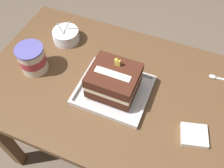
% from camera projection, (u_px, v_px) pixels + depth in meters
% --- Properties ---
extents(ground_plane, '(8.00, 8.00, 0.00)m').
position_uv_depth(ground_plane, '(111.00, 146.00, 1.66)').
color(ground_plane, '#6B5B4C').
extents(dining_table, '(1.14, 0.74, 0.72)m').
position_uv_depth(dining_table, '(110.00, 98.00, 1.17)').
color(dining_table, brown).
rests_on(dining_table, ground_plane).
extents(foil_tray, '(0.30, 0.26, 0.02)m').
position_uv_depth(foil_tray, '(114.00, 91.00, 1.05)').
color(foil_tray, silver).
rests_on(foil_tray, dining_table).
extents(birthday_cake, '(0.19, 0.17, 0.16)m').
position_uv_depth(birthday_cake, '(114.00, 80.00, 0.99)').
color(birthday_cake, '#4A2216').
rests_on(birthday_cake, foil_tray).
extents(bowl_stack, '(0.13, 0.13, 0.11)m').
position_uv_depth(bowl_stack, '(66.00, 36.00, 1.22)').
color(bowl_stack, white).
rests_on(bowl_stack, dining_table).
extents(ice_cream_tub, '(0.12, 0.12, 0.13)m').
position_uv_depth(ice_cream_tub, '(32.00, 59.00, 1.08)').
color(ice_cream_tub, silver).
rests_on(ice_cream_tub, dining_table).
extents(serving_spoon_near_tray, '(0.15, 0.03, 0.01)m').
position_uv_depth(serving_spoon_near_tray, '(217.00, 78.00, 1.10)').
color(serving_spoon_near_tray, silver).
rests_on(serving_spoon_near_tray, dining_table).
extents(napkin_pile, '(0.12, 0.11, 0.02)m').
position_uv_depth(napkin_pile, '(194.00, 135.00, 0.93)').
color(napkin_pile, white).
rests_on(napkin_pile, dining_table).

